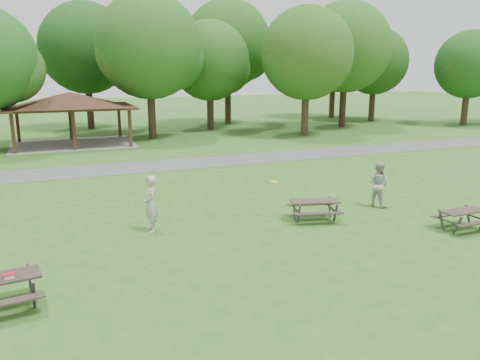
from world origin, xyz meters
name	(u,v)px	position (x,y,z in m)	size (l,w,h in m)	color
ground	(259,255)	(0.00, 0.00, 0.00)	(160.00, 160.00, 0.00)	#2D5F1B
asphalt_path	(158,166)	(0.00, 14.00, 0.01)	(120.00, 3.20, 0.02)	#4A4B4D
pavilion	(70,102)	(-4.00, 24.00, 3.06)	(8.60, 7.01, 3.76)	#3B2215
tree_row_e	(150,49)	(2.10, 25.03, 6.78)	(8.40, 8.00, 11.02)	#2F1E15
tree_row_f	(211,63)	(8.09, 28.53, 5.84)	(7.35, 7.00, 9.55)	black
tree_row_g	(308,56)	(14.09, 22.03, 6.33)	(7.77, 7.40, 10.25)	#332316
tree_row_h	(346,50)	(20.10, 25.53, 7.03)	(8.61, 8.20, 11.37)	black
tree_row_i	(375,63)	(26.08, 29.03, 5.91)	(7.14, 6.80, 9.52)	#301E15
tree_row_j	(470,67)	(32.08, 22.53, 5.56)	(6.72, 6.40, 8.96)	#2F2215
tree_deep_b	(87,51)	(-1.90, 33.03, 6.89)	(8.40, 8.00, 11.13)	black
tree_deep_c	(229,47)	(11.10, 32.03, 7.44)	(8.82, 8.40, 11.90)	#2F1F15
tree_deep_d	(335,53)	(24.10, 33.53, 7.03)	(8.40, 8.00, 11.27)	#312315
picnic_table_middle	(315,205)	(3.20, 2.26, 0.56)	(2.05, 1.81, 0.75)	#332B25
picnic_table_far	(463,215)	(7.35, -0.53, 0.52)	(1.64, 1.34, 0.70)	#2D2721
frisbee_in_flight	(274,182)	(1.96, 3.06, 1.36)	(0.33, 0.33, 0.02)	yellow
frisbee_thrower	(150,204)	(-2.52, 3.27, 0.95)	(0.70, 0.46, 1.91)	#ABABAD
frisbee_catcher	(378,184)	(6.44, 2.86, 0.90)	(0.87, 0.68, 1.79)	#ADADB0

